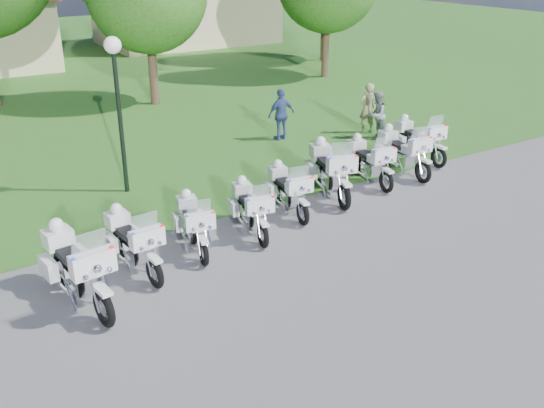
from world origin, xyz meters
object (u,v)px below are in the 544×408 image
motorcycle_4 (288,189)px  motorcycle_5 (330,169)px  motorcycle_1 (133,241)px  bystander_b (377,115)px  motorcycle_3 (251,208)px  motorcycle_7 (402,151)px  lamp_post (116,77)px  motorcycle_8 (418,139)px  bystander_a (368,108)px  motorcycle_2 (194,223)px  motorcycle_6 (369,160)px  bystander_c (281,115)px  motorcycle_0 (77,266)px

motorcycle_4 → motorcycle_5: size_ratio=0.85×
motorcycle_1 → motorcycle_5: motorcycle_5 is taller
motorcycle_5 → bystander_b: (4.52, 3.24, 0.11)m
motorcycle_3 → motorcycle_7: size_ratio=0.88×
lamp_post → motorcycle_8: bearing=-14.6°
motorcycle_1 → bystander_b: size_ratio=1.37×
motorcycle_7 → bystander_a: size_ratio=1.32×
motorcycle_2 → motorcycle_6: 6.09m
lamp_post → bystander_b: size_ratio=2.52×
motorcycle_2 → motorcycle_8: bearing=-155.6°
motorcycle_5 → motorcycle_6: motorcycle_5 is taller
motorcycle_6 → bystander_b: 4.25m
motorcycle_7 → motorcycle_8: motorcycle_7 is taller
motorcycle_4 → motorcycle_6: motorcycle_6 is taller
motorcycle_3 → bystander_c: size_ratio=1.18×
motorcycle_2 → bystander_c: bystander_c is taller
motorcycle_5 → bystander_c: bystander_c is taller
motorcycle_1 → motorcycle_6: bearing=-174.8°
motorcycle_6 → bystander_b: size_ratio=1.35×
motorcycle_2 → motorcycle_3: bearing=-165.7°
motorcycle_1 → motorcycle_2: 1.50m
motorcycle_4 → motorcycle_8: size_ratio=0.91×
motorcycle_4 → bystander_a: size_ratio=1.18×
motorcycle_0 → motorcycle_2: (2.80, 0.83, -0.14)m
motorcycle_2 → motorcycle_4: 2.93m
motorcycle_7 → motorcycle_3: bearing=16.5°
motorcycle_4 → bystander_a: (6.28, 4.26, 0.30)m
motorcycle_3 → bystander_a: size_ratio=1.16×
motorcycle_6 → motorcycle_8: bearing=-155.7°
motorcycle_3 → motorcycle_4: size_ratio=0.99×
motorcycle_1 → motorcycle_4: size_ratio=1.07×
motorcycle_7 → bystander_c: bearing=-69.6°
motorcycle_1 → lamp_post: bearing=-112.6°
motorcycle_4 → lamp_post: size_ratio=0.51×
motorcycle_4 → motorcycle_8: bearing=-158.0°
motorcycle_6 → bystander_c: (0.13, 4.72, 0.26)m
motorcycle_8 → bystander_b: (0.34, 2.35, 0.17)m
motorcycle_0 → lamp_post: bearing=-125.8°
motorcycle_8 → bystander_c: size_ratio=1.31×
motorcycle_6 → bystander_a: bearing=-120.7°
motorcycle_4 → motorcycle_8: 5.87m
motorcycle_3 → motorcycle_2: bearing=14.2°
motorcycle_3 → bystander_c: bearing=-116.3°
motorcycle_0 → motorcycle_8: bearing=-174.0°
bystander_a → motorcycle_2: bearing=41.3°
motorcycle_5 → lamp_post: 6.05m
motorcycle_6 → bystander_c: bearing=-82.1°
motorcycle_2 → motorcycle_5: 4.53m
motorcycle_4 → motorcycle_7: (4.45, 0.57, 0.07)m
motorcycle_8 → bystander_c: 4.74m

